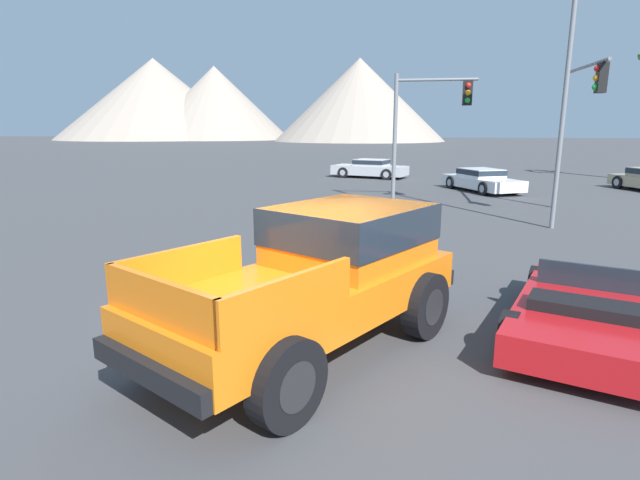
{
  "coord_description": "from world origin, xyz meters",
  "views": [
    {
      "loc": [
        1.53,
        -6.24,
        3.06
      ],
      "look_at": [
        0.31,
        1.12,
        1.38
      ],
      "focal_mm": 28.0,
      "sensor_mm": 36.0,
      "label": 1
    }
  ],
  "objects_px": {
    "parked_car_silver": "(370,168)",
    "traffic_light_crosswalk": "(428,115)",
    "orange_pickup_truck": "(326,268)",
    "traffic_light_main": "(577,108)",
    "red_convertible_car": "(588,312)",
    "parked_car_white": "(482,180)",
    "street_lamp_post": "(569,58)"
  },
  "relations": [
    {
      "from": "street_lamp_post",
      "to": "red_convertible_car",
      "type": "bearing_deg",
      "value": -102.04
    },
    {
      "from": "parked_car_white",
      "to": "traffic_light_crosswalk",
      "type": "height_order",
      "value": "traffic_light_crosswalk"
    },
    {
      "from": "red_convertible_car",
      "to": "street_lamp_post",
      "type": "xyz_separation_m",
      "value": [
        1.86,
        8.73,
        4.63
      ]
    },
    {
      "from": "orange_pickup_truck",
      "to": "street_lamp_post",
      "type": "xyz_separation_m",
      "value": [
        5.67,
        9.55,
        3.91
      ]
    },
    {
      "from": "orange_pickup_truck",
      "to": "red_convertible_car",
      "type": "relative_size",
      "value": 1.18
    },
    {
      "from": "parked_car_silver",
      "to": "parked_car_white",
      "type": "xyz_separation_m",
      "value": [
        5.86,
        -5.98,
        -0.02
      ]
    },
    {
      "from": "parked_car_silver",
      "to": "street_lamp_post",
      "type": "relative_size",
      "value": 0.58
    },
    {
      "from": "traffic_light_main",
      "to": "street_lamp_post",
      "type": "bearing_deg",
      "value": -23.82
    },
    {
      "from": "parked_car_silver",
      "to": "traffic_light_crosswalk",
      "type": "xyz_separation_m",
      "value": [
        2.89,
        -11.28,
        2.95
      ]
    },
    {
      "from": "traffic_light_main",
      "to": "street_lamp_post",
      "type": "distance_m",
      "value": 3.33
    },
    {
      "from": "orange_pickup_truck",
      "to": "street_lamp_post",
      "type": "height_order",
      "value": "street_lamp_post"
    },
    {
      "from": "orange_pickup_truck",
      "to": "parked_car_white",
      "type": "xyz_separation_m",
      "value": [
        4.87,
        18.83,
        -0.56
      ]
    },
    {
      "from": "orange_pickup_truck",
      "to": "red_convertible_car",
      "type": "xyz_separation_m",
      "value": [
        3.81,
        0.82,
        -0.72
      ]
    },
    {
      "from": "orange_pickup_truck",
      "to": "parked_car_silver",
      "type": "bearing_deg",
      "value": 122.39
    },
    {
      "from": "traffic_light_crosswalk",
      "to": "parked_car_white",
      "type": "bearing_deg",
      "value": 60.71
    },
    {
      "from": "parked_car_silver",
      "to": "traffic_light_crosswalk",
      "type": "height_order",
      "value": "traffic_light_crosswalk"
    },
    {
      "from": "parked_car_white",
      "to": "street_lamp_post",
      "type": "relative_size",
      "value": 0.57
    },
    {
      "from": "parked_car_silver",
      "to": "street_lamp_post",
      "type": "xyz_separation_m",
      "value": [
        6.66,
        -15.27,
        4.44
      ]
    },
    {
      "from": "parked_car_silver",
      "to": "traffic_light_crosswalk",
      "type": "bearing_deg",
      "value": -148.48
    },
    {
      "from": "red_convertible_car",
      "to": "traffic_light_main",
      "type": "relative_size",
      "value": 0.86
    },
    {
      "from": "traffic_light_main",
      "to": "street_lamp_post",
      "type": "relative_size",
      "value": 0.62
    },
    {
      "from": "orange_pickup_truck",
      "to": "traffic_light_crosswalk",
      "type": "distance_m",
      "value": 13.87
    },
    {
      "from": "orange_pickup_truck",
      "to": "traffic_light_main",
      "type": "height_order",
      "value": "traffic_light_main"
    },
    {
      "from": "traffic_light_crosswalk",
      "to": "street_lamp_post",
      "type": "distance_m",
      "value": 5.69
    },
    {
      "from": "traffic_light_crosswalk",
      "to": "street_lamp_post",
      "type": "xyz_separation_m",
      "value": [
        3.77,
        -3.98,
        1.49
      ]
    },
    {
      "from": "traffic_light_crosswalk",
      "to": "parked_car_silver",
      "type": "bearing_deg",
      "value": 104.37
    },
    {
      "from": "parked_car_white",
      "to": "traffic_light_crosswalk",
      "type": "relative_size",
      "value": 0.96
    },
    {
      "from": "traffic_light_main",
      "to": "orange_pickup_truck",
      "type": "bearing_deg",
      "value": -29.22
    },
    {
      "from": "parked_car_white",
      "to": "traffic_light_main",
      "type": "xyz_separation_m",
      "value": [
        2.04,
        -6.48,
        3.17
      ]
    },
    {
      "from": "red_convertible_car",
      "to": "traffic_light_main",
      "type": "xyz_separation_m",
      "value": [
        3.1,
        11.53,
        3.33
      ]
    },
    {
      "from": "red_convertible_car",
      "to": "parked_car_white",
      "type": "xyz_separation_m",
      "value": [
        1.06,
        18.01,
        0.16
      ]
    },
    {
      "from": "red_convertible_car",
      "to": "traffic_light_main",
      "type": "distance_m",
      "value": 12.39
    }
  ]
}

